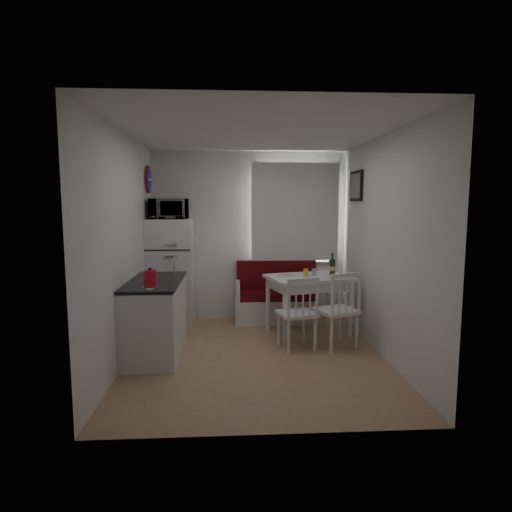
{
  "coord_description": "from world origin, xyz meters",
  "views": [
    {
      "loc": [
        -0.3,
        -4.9,
        1.8
      ],
      "look_at": [
        0.03,
        0.5,
        1.14
      ],
      "focal_mm": 30.0,
      "sensor_mm": 36.0,
      "label": 1
    }
  ],
  "objects_px": {
    "kettle": "(150,279)",
    "bench": "(277,301)",
    "chair_right": "(339,302)",
    "dining_table": "(309,283)",
    "wine_bottle": "(332,264)",
    "chair_left": "(298,306)",
    "microwave": "(169,209)",
    "fridge": "(171,273)",
    "kitchen_counter": "(156,317)"
  },
  "relations": [
    {
      "from": "bench",
      "to": "fridge",
      "type": "xyz_separation_m",
      "value": [
        -1.59,
        -0.11,
        0.48
      ]
    },
    {
      "from": "kitchen_counter",
      "to": "kettle",
      "type": "relative_size",
      "value": 5.89
    },
    {
      "from": "fridge",
      "to": "microwave",
      "type": "bearing_deg",
      "value": -90.0
    },
    {
      "from": "chair_left",
      "to": "microwave",
      "type": "relative_size",
      "value": 0.98
    },
    {
      "from": "chair_right",
      "to": "kettle",
      "type": "height_order",
      "value": "kettle"
    },
    {
      "from": "fridge",
      "to": "chair_left",
      "type": "bearing_deg",
      "value": -35.93
    },
    {
      "from": "kettle",
      "to": "bench",
      "type": "bearing_deg",
      "value": 50.38
    },
    {
      "from": "dining_table",
      "to": "fridge",
      "type": "relative_size",
      "value": 0.79
    },
    {
      "from": "bench",
      "to": "dining_table",
      "type": "bearing_deg",
      "value": -62.27
    },
    {
      "from": "kitchen_counter",
      "to": "bench",
      "type": "height_order",
      "value": "kitchen_counter"
    },
    {
      "from": "dining_table",
      "to": "chair_left",
      "type": "bearing_deg",
      "value": -125.75
    },
    {
      "from": "bench",
      "to": "microwave",
      "type": "xyz_separation_m",
      "value": [
        -1.59,
        -0.16,
        1.42
      ]
    },
    {
      "from": "kitchen_counter",
      "to": "chair_left",
      "type": "relative_size",
      "value": 2.54
    },
    {
      "from": "chair_right",
      "to": "chair_left",
      "type": "bearing_deg",
      "value": 158.54
    },
    {
      "from": "bench",
      "to": "wine_bottle",
      "type": "relative_size",
      "value": 4.21
    },
    {
      "from": "bench",
      "to": "kettle",
      "type": "bearing_deg",
      "value": -129.62
    },
    {
      "from": "wine_bottle",
      "to": "bench",
      "type": "bearing_deg",
      "value": 140.68
    },
    {
      "from": "microwave",
      "to": "dining_table",
      "type": "bearing_deg",
      "value": -14.89
    },
    {
      "from": "dining_table",
      "to": "fridge",
      "type": "bearing_deg",
      "value": 148.62
    },
    {
      "from": "bench",
      "to": "dining_table",
      "type": "height_order",
      "value": "bench"
    },
    {
      "from": "kitchen_counter",
      "to": "kettle",
      "type": "height_order",
      "value": "kitchen_counter"
    },
    {
      "from": "chair_right",
      "to": "wine_bottle",
      "type": "bearing_deg",
      "value": 61.85
    },
    {
      "from": "dining_table",
      "to": "wine_bottle",
      "type": "relative_size",
      "value": 4.05
    },
    {
      "from": "bench",
      "to": "microwave",
      "type": "distance_m",
      "value": 2.14
    },
    {
      "from": "dining_table",
      "to": "microwave",
      "type": "bearing_deg",
      "value": 149.98
    },
    {
      "from": "kitchen_counter",
      "to": "bench",
      "type": "bearing_deg",
      "value": 40.0
    },
    {
      "from": "chair_left",
      "to": "fridge",
      "type": "relative_size",
      "value": 0.33
    },
    {
      "from": "dining_table",
      "to": "microwave",
      "type": "height_order",
      "value": "microwave"
    },
    {
      "from": "microwave",
      "to": "wine_bottle",
      "type": "bearing_deg",
      "value": -10.32
    },
    {
      "from": "kitchen_counter",
      "to": "fridge",
      "type": "xyz_separation_m",
      "value": [
        0.02,
        1.24,
        0.34
      ]
    },
    {
      "from": "bench",
      "to": "chair_right",
      "type": "height_order",
      "value": "chair_right"
    },
    {
      "from": "chair_right",
      "to": "bench",
      "type": "bearing_deg",
      "value": 93.46
    },
    {
      "from": "chair_left",
      "to": "kitchen_counter",
      "type": "bearing_deg",
      "value": 165.62
    },
    {
      "from": "dining_table",
      "to": "chair_right",
      "type": "height_order",
      "value": "chair_right"
    },
    {
      "from": "chair_right",
      "to": "kettle",
      "type": "distance_m",
      "value": 2.28
    },
    {
      "from": "dining_table",
      "to": "fridge",
      "type": "height_order",
      "value": "fridge"
    },
    {
      "from": "fridge",
      "to": "microwave",
      "type": "xyz_separation_m",
      "value": [
        0.0,
        -0.05,
        0.94
      ]
    },
    {
      "from": "chair_left",
      "to": "microwave",
      "type": "height_order",
      "value": "microwave"
    },
    {
      "from": "dining_table",
      "to": "kettle",
      "type": "relative_size",
      "value": 5.56
    },
    {
      "from": "wine_bottle",
      "to": "fridge",
      "type": "bearing_deg",
      "value": 168.48
    },
    {
      "from": "dining_table",
      "to": "kettle",
      "type": "bearing_deg",
      "value": -162.91
    },
    {
      "from": "chair_right",
      "to": "microwave",
      "type": "height_order",
      "value": "microwave"
    },
    {
      "from": "bench",
      "to": "fridge",
      "type": "relative_size",
      "value": 0.82
    },
    {
      "from": "wine_bottle",
      "to": "microwave",
      "type": "bearing_deg",
      "value": 169.68
    },
    {
      "from": "kitchen_counter",
      "to": "microwave",
      "type": "relative_size",
      "value": 2.49
    },
    {
      "from": "dining_table",
      "to": "kettle",
      "type": "height_order",
      "value": "kettle"
    },
    {
      "from": "bench",
      "to": "microwave",
      "type": "relative_size",
      "value": 2.44
    },
    {
      "from": "fridge",
      "to": "kettle",
      "type": "xyz_separation_m",
      "value": [
        0.03,
        -1.78,
        0.22
      ]
    },
    {
      "from": "chair_left",
      "to": "microwave",
      "type": "bearing_deg",
      "value": 130.44
    },
    {
      "from": "chair_right",
      "to": "wine_bottle",
      "type": "distance_m",
      "value": 0.86
    }
  ]
}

